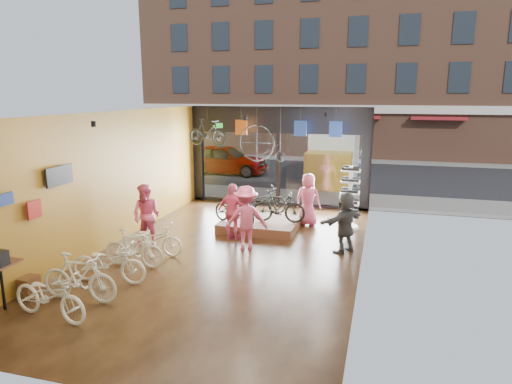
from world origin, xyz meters
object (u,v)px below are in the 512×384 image
at_px(customer_4, 308,200).
at_px(sunglasses_rack, 350,198).
at_px(display_bike_mid, 279,207).
at_px(floor_bike_0, 50,296).
at_px(display_bike_right, 260,201).
at_px(floor_bike_3, 134,248).
at_px(penny_farthing, 264,145).
at_px(floor_bike_4, 153,239).
at_px(floor_bike_2, 109,263).
at_px(customer_2, 233,212).
at_px(customer_3, 246,218).
at_px(customer_5, 345,222).
at_px(display_platform, 260,225).
at_px(display_bike_left, 234,210).
at_px(box_truck, 333,158).
at_px(hung_bike, 207,132).
at_px(floor_bike_1, 79,277).
at_px(customer_1, 147,216).
at_px(street_car, 224,159).

bearing_deg(customer_4, sunglasses_rack, -174.53).
distance_m(display_bike_mid, customer_4, 1.22).
distance_m(floor_bike_0, display_bike_right, 7.76).
height_order(floor_bike_3, penny_farthing, penny_farthing).
xyz_separation_m(floor_bike_4, display_bike_right, (1.98, 3.69, 0.33)).
distance_m(floor_bike_2, sunglasses_rack, 7.69).
distance_m(customer_4, sunglasses_rack, 1.36).
distance_m(floor_bike_0, display_bike_mid, 7.42).
height_order(floor_bike_2, customer_2, customer_2).
height_order(display_bike_right, customer_4, customer_4).
xyz_separation_m(floor_bike_2, floor_bike_4, (0.09, 1.92, -0.03)).
xyz_separation_m(floor_bike_2, customer_3, (2.38, 3.04, 0.43)).
bearing_deg(floor_bike_0, customer_5, -34.92).
xyz_separation_m(floor_bike_0, display_platform, (2.34, 6.80, -0.32)).
bearing_deg(floor_bike_4, display_bike_left, -33.11).
xyz_separation_m(customer_3, customer_5, (2.66, 0.55, -0.06)).
xyz_separation_m(box_truck, floor_bike_2, (-3.63, -13.48, -0.77)).
xyz_separation_m(floor_bike_4, customer_5, (4.95, 1.67, 0.40)).
relative_size(display_platform, hung_bike, 1.52).
height_order(display_platform, customer_3, customer_3).
height_order(customer_2, penny_farthing, penny_farthing).
bearing_deg(box_truck, customer_3, -96.79).
distance_m(display_bike_mid, customer_2, 1.60).
bearing_deg(floor_bike_3, penny_farthing, -16.40).
bearing_deg(display_bike_right, floor_bike_2, 132.02).
distance_m(customer_2, customer_4, 2.82).
xyz_separation_m(box_truck, customer_4, (0.02, -7.58, -0.38)).
bearing_deg(customer_2, floor_bike_4, 59.52).
bearing_deg(display_bike_right, penny_farthing, -18.28).
distance_m(floor_bike_1, customer_3, 4.74).
xyz_separation_m(customer_1, customer_2, (2.15, 1.28, -0.05)).
xyz_separation_m(display_platform, customer_2, (-0.51, -1.14, 0.70)).
height_order(floor_bike_4, penny_farthing, penny_farthing).
bearing_deg(penny_farthing, display_bike_mid, -64.07).
bearing_deg(street_car, display_bike_left, -158.76).
height_order(floor_bike_3, display_platform, floor_bike_3).
relative_size(floor_bike_2, floor_bike_3, 1.11).
bearing_deg(floor_bike_0, display_bike_right, -7.74).
height_order(display_bike_left, penny_farthing, penny_farthing).
bearing_deg(floor_bike_1, sunglasses_rack, -37.90).
bearing_deg(customer_4, floor_bike_3, 62.16).
relative_size(floor_bike_4, display_bike_right, 0.93).
relative_size(display_bike_mid, penny_farthing, 1.02).
height_order(display_bike_right, customer_5, customer_5).
distance_m(customer_2, customer_5, 3.31).
distance_m(customer_2, penny_farthing, 3.66).
height_order(floor_bike_3, sunglasses_rack, sunglasses_rack).
distance_m(floor_bike_2, display_bike_right, 5.99).
height_order(floor_bike_1, customer_2, customer_2).
distance_m(display_bike_left, customer_4, 2.54).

